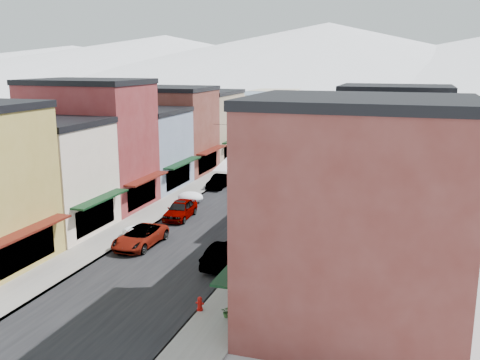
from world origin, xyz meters
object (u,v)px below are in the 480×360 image
Objects in this scene: car_dark_hatch at (220,181)px; car_silver_sedan at (180,209)px; streetlamp_near at (300,172)px; car_green_sedan at (227,254)px; trash_can at (269,234)px; car_white_suv at (140,237)px; fire_hydrant at (200,304)px.

car_silver_sedan is at bearing -84.07° from car_dark_hatch.
car_dark_hatch is 9.76m from streetlamp_near.
trash_can is (1.57, 5.73, -0.17)m from car_green_sedan.
car_silver_sedan is 0.97× the size of car_green_sedan.
car_green_sedan is 4.97× the size of trash_can.
trash_can is at bearing -87.50° from streetlamp_near.
car_white_suv is 1.39× the size of streetlamp_near.
car_dark_hatch is 4.35× the size of trash_can.
fire_hydrant is 0.79× the size of trash_can.
car_green_sedan is at bearing -54.63° from car_silver_sedan.
car_silver_sedan is at bearing -127.68° from streetlamp_near.
car_silver_sedan reaches higher than car_dark_hatch.
car_silver_sedan reaches higher than car_white_suv.
car_white_suv reaches higher than trash_can.
trash_can is 0.26× the size of streetlamp_near.
trash_can reaches higher than fire_hydrant.
car_white_suv is 6.75× the size of fire_hydrant.
car_silver_sedan is at bearing 92.19° from car_white_suv.
streetlamp_near reaches higher than car_dark_hatch.
car_white_suv is 5.36× the size of trash_can.
fire_hydrant is at bearing 102.59° from car_green_sedan.
car_silver_sedan is 14.51m from streetlamp_near.
fire_hydrant is (0.90, -7.32, -0.33)m from car_green_sedan.
car_white_suv is at bearing -114.27° from streetlamp_near.
car_silver_sedan is 19.10m from fire_hydrant.
trash_can is (10.17, -16.35, -0.07)m from car_dark_hatch.
car_green_sedan reaches higher than trash_can.
streetlamp_near is (-0.67, 15.29, 2.01)m from trash_can.
car_dark_hatch is at bearing 107.90° from fire_hydrant.
streetlamp_near is at bearing -86.87° from car_green_sedan.
car_dark_hatch is at bearing 121.87° from trash_can.
car_silver_sedan reaches higher than trash_can.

